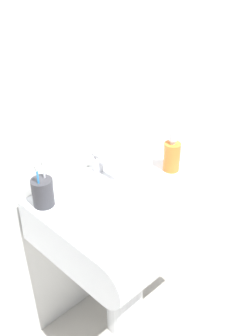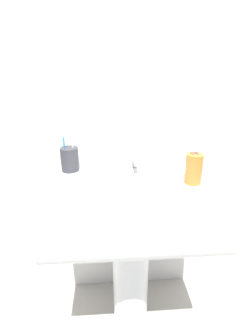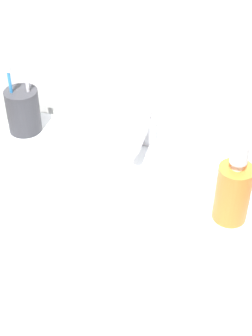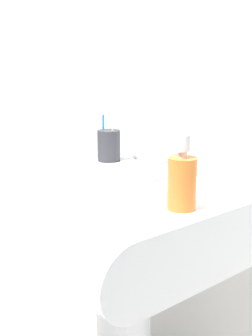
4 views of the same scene
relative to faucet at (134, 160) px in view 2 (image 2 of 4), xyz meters
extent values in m
plane|color=#ADA89E|center=(-0.03, -0.16, -0.79)|extent=(6.00, 6.00, 0.00)
cube|color=silver|center=(-0.03, 0.11, 0.41)|extent=(5.00, 0.05, 2.40)
cylinder|color=white|center=(-0.03, -0.16, -0.50)|extent=(0.16, 0.16, 0.58)
cube|color=white|center=(-0.03, -0.16, -0.12)|extent=(0.63, 0.44, 0.17)
cylinder|color=white|center=(-0.03, -0.38, -0.12)|extent=(0.63, 0.17, 0.17)
cylinder|color=#B7B7BC|center=(0.00, 0.02, -0.01)|extent=(0.04, 0.04, 0.05)
cylinder|color=#B7B7BC|center=(0.00, -0.04, 0.02)|extent=(0.02, 0.12, 0.02)
cube|color=#B7B7BC|center=(0.00, 0.02, 0.03)|extent=(0.01, 0.06, 0.01)
cylinder|color=#38383D|center=(-0.28, -0.01, 0.02)|extent=(0.08, 0.08, 0.10)
cylinder|color=#338CD8|center=(-0.30, -0.02, 0.05)|extent=(0.01, 0.01, 0.14)
cube|color=white|center=(-0.30, -0.02, 0.13)|extent=(0.01, 0.01, 0.02)
cylinder|color=white|center=(-0.27, -0.01, 0.05)|extent=(0.01, 0.01, 0.14)
cube|color=white|center=(-0.27, -0.01, 0.13)|extent=(0.01, 0.01, 0.02)
cylinder|color=orange|center=(0.21, -0.18, 0.02)|extent=(0.07, 0.07, 0.12)
cylinder|color=silver|center=(0.21, -0.18, 0.09)|extent=(0.02, 0.02, 0.01)
cylinder|color=silver|center=(0.21, -0.18, 0.11)|extent=(0.03, 0.03, 0.04)
camera|label=1|loc=(-0.91, -1.06, 0.87)|focal=45.00mm
camera|label=2|loc=(-0.12, -1.09, 0.40)|focal=28.00mm
camera|label=3|loc=(0.21, -0.91, 0.65)|focal=55.00mm
camera|label=4|loc=(0.83, -0.84, 0.28)|focal=45.00mm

